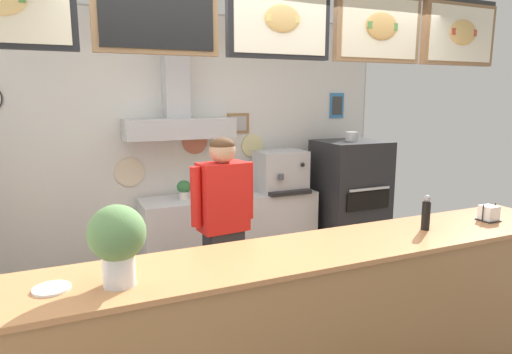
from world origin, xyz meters
TOP-DOWN VIEW (x-y plane):
  - back_wall_assembly at (-0.01, 2.09)m, footprint 4.51×2.26m
  - service_counter at (0.00, -0.26)m, footprint 4.02×0.61m
  - back_prep_counter at (0.32, 1.83)m, footprint 1.85×0.52m
  - pizza_oven at (1.69, 1.63)m, footprint 0.72×0.69m
  - shop_worker at (-0.16, 0.71)m, footprint 0.52×0.26m
  - espresso_machine at (0.90, 1.80)m, footprint 0.53×0.46m
  - potted_oregano at (0.14, 1.86)m, footprint 0.19×0.19m
  - potted_basil at (-0.17, 1.84)m, footprint 0.14×0.14m
  - basil_vase at (-1.05, -0.34)m, footprint 0.27×0.27m
  - pepper_grinder at (0.94, -0.25)m, footprint 0.06×0.06m
  - napkin_holder at (1.52, -0.27)m, footprint 0.13×0.12m
  - condiment_plate at (-1.35, -0.26)m, footprint 0.17×0.17m

SIDE VIEW (x-z plane):
  - back_prep_counter at x=0.32m, z-range -0.01..0.91m
  - service_counter at x=0.00m, z-range 0.00..1.05m
  - pizza_oven at x=1.69m, z-range -0.05..1.50m
  - shop_worker at x=-0.16m, z-range 0.08..1.71m
  - potted_basil at x=-0.17m, z-range 0.93..1.12m
  - condiment_plate at x=-1.35m, z-range 1.05..1.07m
  - potted_oregano at x=0.14m, z-range 0.93..1.19m
  - napkin_holder at x=1.52m, z-range 1.04..1.17m
  - espresso_machine at x=0.90m, z-range 0.91..1.35m
  - pepper_grinder at x=0.94m, z-range 1.05..1.29m
  - basil_vase at x=-1.05m, z-range 1.08..1.47m
  - back_wall_assembly at x=-0.01m, z-range 0.09..2.87m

